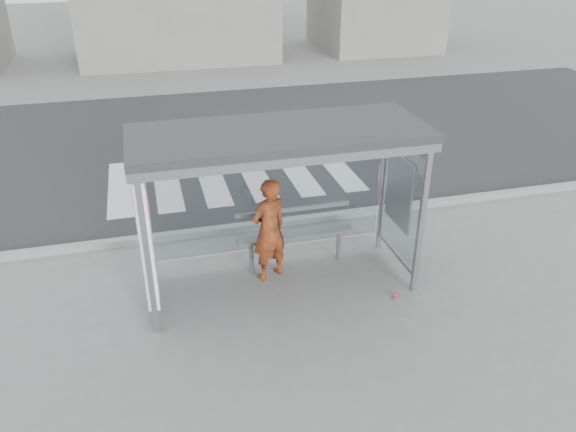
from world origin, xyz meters
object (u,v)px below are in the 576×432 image
object	(u,v)px
bus_shelter	(254,172)
bench	(296,234)
person	(269,230)
soda_can	(395,296)

from	to	relation	value
bus_shelter	bench	xyz separation A→B (m)	(0.76, 0.43, -1.39)
bus_shelter	bench	size ratio (longest dim) A/B	2.17
person	bus_shelter	bearing A→B (deg)	16.63
bench	soda_can	xyz separation A→B (m)	(1.26, -1.32, -0.56)
bus_shelter	bench	bearing A→B (deg)	29.90
bench	soda_can	bearing A→B (deg)	-46.30
bus_shelter	soda_can	world-z (taller)	bus_shelter
bus_shelter	soda_can	bearing A→B (deg)	-23.64
bus_shelter	person	distance (m)	1.16
person	bench	xyz separation A→B (m)	(0.50, 0.22, -0.28)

